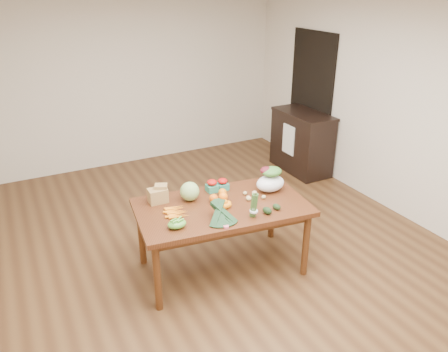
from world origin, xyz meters
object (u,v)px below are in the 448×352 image
mandarin_cluster (225,203)px  salad_bag (270,180)px  asparagus_bundle (254,205)px  kale_bunch (222,215)px  dining_table (222,237)px  cabinet (302,142)px  paper_bag (158,194)px  cabbage (190,191)px

mandarin_cluster → salad_bag: size_ratio=0.58×
asparagus_bundle → kale_bunch: bearing=178.4°
dining_table → asparagus_bundle: (0.15, -0.35, 0.50)m
mandarin_cluster → cabinet: bearing=38.3°
paper_bag → cabbage: bearing=-19.6°
kale_bunch → mandarin_cluster: bearing=64.6°
cabbage → salad_bag: 0.86m
dining_table → paper_bag: 0.79m
cabbage → mandarin_cluster: size_ratio=1.08×
dining_table → cabinet: size_ratio=1.64×
paper_bag → mandarin_cluster: 0.68m
cabinet → cabbage: size_ratio=5.26×
cabbage → asparagus_bundle: size_ratio=0.78×
cabinet → paper_bag: bearing=-153.7°
cabinet → asparagus_bundle: bearing=-135.6°
paper_bag → mandarin_cluster: (0.54, -0.40, -0.04)m
cabinet → paper_bag: cabinet is taller
kale_bunch → paper_bag: bearing=127.6°
dining_table → asparagus_bundle: 0.63m
asparagus_bundle → mandarin_cluster: bearing=123.6°
paper_bag → salad_bag: 1.17m
mandarin_cluster → salad_bag: bearing=10.2°
kale_bunch → cabinet: bearing=47.0°
salad_bag → paper_bag: bearing=165.3°
dining_table → paper_bag: bearing=153.9°
cabbage → mandarin_cluster: cabbage is taller
mandarin_cluster → paper_bag: bearing=143.4°
mandarin_cluster → asparagus_bundle: (0.15, -0.29, 0.08)m
paper_bag → asparagus_bundle: size_ratio=0.98×
dining_table → cabinet: 2.89m
dining_table → asparagus_bundle: asparagus_bundle is taller
cabinet → kale_bunch: 3.22m
paper_bag → mandarin_cluster: paper_bag is taller
dining_table → kale_bunch: bearing=-109.4°
cabbage → mandarin_cluster: 0.39m
cabinet → asparagus_bundle: (-2.14, -2.10, 0.40)m
kale_bunch → salad_bag: size_ratio=1.29×
kale_bunch → asparagus_bundle: 0.31m
kale_bunch → cabbage: bearing=106.0°
cabbage → asparagus_bundle: (0.39, -0.59, 0.03)m
asparagus_bundle → salad_bag: 0.60m
dining_table → cabinet: bearing=44.4°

